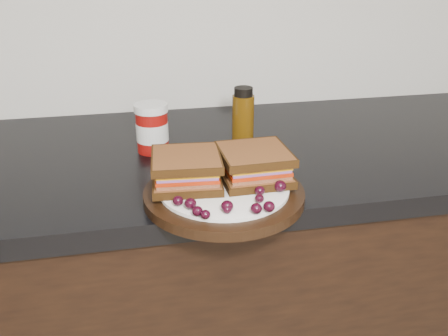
# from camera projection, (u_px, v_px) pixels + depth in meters

# --- Properties ---
(base_cabinets) EXTENTS (3.96, 0.58, 0.86)m
(base_cabinets) POSITION_uv_depth(u_px,v_px,m) (170.00, 324.00, 1.26)
(base_cabinets) COLOR black
(base_cabinets) RESTS_ON ground_plane
(countertop) EXTENTS (3.98, 0.60, 0.04)m
(countertop) POSITION_uv_depth(u_px,v_px,m) (161.00, 161.00, 1.08)
(countertop) COLOR black
(countertop) RESTS_ON base_cabinets
(plate) EXTENTS (0.28, 0.28, 0.02)m
(plate) POSITION_uv_depth(u_px,v_px,m) (224.00, 195.00, 0.87)
(plate) COLOR black
(plate) RESTS_ON countertop
(sandwich_left) EXTENTS (0.13, 0.13, 0.05)m
(sandwich_left) POSITION_uv_depth(u_px,v_px,m) (187.00, 170.00, 0.86)
(sandwich_left) COLOR brown
(sandwich_left) RESTS_ON plate
(sandwich_right) EXTENTS (0.12, 0.12, 0.05)m
(sandwich_right) POSITION_uv_depth(u_px,v_px,m) (254.00, 165.00, 0.88)
(sandwich_right) COLOR brown
(sandwich_right) RESTS_ON plate
(grape_0) EXTENTS (0.02, 0.02, 0.02)m
(grape_0) POSITION_uv_depth(u_px,v_px,m) (178.00, 201.00, 0.80)
(grape_0) COLOR black
(grape_0) RESTS_ON plate
(grape_1) EXTENTS (0.02, 0.02, 0.02)m
(grape_1) POSITION_uv_depth(u_px,v_px,m) (190.00, 204.00, 0.79)
(grape_1) COLOR black
(grape_1) RESTS_ON plate
(grape_2) EXTENTS (0.02, 0.02, 0.02)m
(grape_2) POSITION_uv_depth(u_px,v_px,m) (197.00, 211.00, 0.77)
(grape_2) COLOR black
(grape_2) RESTS_ON plate
(grape_3) EXTENTS (0.02, 0.02, 0.01)m
(grape_3) POSITION_uv_depth(u_px,v_px,m) (205.00, 214.00, 0.76)
(grape_3) COLOR black
(grape_3) RESTS_ON plate
(grape_4) EXTENTS (0.02, 0.02, 0.02)m
(grape_4) POSITION_uv_depth(u_px,v_px,m) (227.00, 206.00, 0.78)
(grape_4) COLOR black
(grape_4) RESTS_ON plate
(grape_5) EXTENTS (0.01, 0.01, 0.01)m
(grape_5) POSITION_uv_depth(u_px,v_px,m) (227.00, 209.00, 0.78)
(grape_5) COLOR black
(grape_5) RESTS_ON plate
(grape_6) EXTENTS (0.02, 0.02, 0.02)m
(grape_6) POSITION_uv_depth(u_px,v_px,m) (256.00, 208.00, 0.78)
(grape_6) COLOR black
(grape_6) RESTS_ON plate
(grape_7) EXTENTS (0.02, 0.02, 0.02)m
(grape_7) POSITION_uv_depth(u_px,v_px,m) (269.00, 206.00, 0.78)
(grape_7) COLOR black
(grape_7) RESTS_ON plate
(grape_8) EXTENTS (0.02, 0.02, 0.01)m
(grape_8) POSITION_uv_depth(u_px,v_px,m) (259.00, 199.00, 0.81)
(grape_8) COLOR black
(grape_8) RESTS_ON plate
(grape_9) EXTENTS (0.02, 0.02, 0.02)m
(grape_9) POSITION_uv_depth(u_px,v_px,m) (260.00, 191.00, 0.83)
(grape_9) COLOR black
(grape_9) RESTS_ON plate
(grape_10) EXTENTS (0.02, 0.02, 0.02)m
(grape_10) POSITION_uv_depth(u_px,v_px,m) (280.00, 186.00, 0.85)
(grape_10) COLOR black
(grape_10) RESTS_ON plate
(grape_11) EXTENTS (0.02, 0.02, 0.02)m
(grape_11) POSITION_uv_depth(u_px,v_px,m) (264.00, 183.00, 0.86)
(grape_11) COLOR black
(grape_11) RESTS_ON plate
(grape_12) EXTENTS (0.02, 0.02, 0.02)m
(grape_12) POSITION_uv_depth(u_px,v_px,m) (270.00, 180.00, 0.87)
(grape_12) COLOR black
(grape_12) RESTS_ON plate
(grape_13) EXTENTS (0.02, 0.02, 0.02)m
(grape_13) POSITION_uv_depth(u_px,v_px,m) (265.00, 170.00, 0.91)
(grape_13) COLOR black
(grape_13) RESTS_ON plate
(grape_14) EXTENTS (0.02, 0.02, 0.02)m
(grape_14) POSITION_uv_depth(u_px,v_px,m) (245.00, 167.00, 0.92)
(grape_14) COLOR black
(grape_14) RESTS_ON plate
(grape_15) EXTENTS (0.02, 0.02, 0.02)m
(grape_15) POSITION_uv_depth(u_px,v_px,m) (200.00, 172.00, 0.90)
(grape_15) COLOR black
(grape_15) RESTS_ON plate
(grape_16) EXTENTS (0.02, 0.02, 0.01)m
(grape_16) POSITION_uv_depth(u_px,v_px,m) (178.00, 177.00, 0.88)
(grape_16) COLOR black
(grape_16) RESTS_ON plate
(grape_17) EXTENTS (0.02, 0.02, 0.02)m
(grape_17) POSITION_uv_depth(u_px,v_px,m) (187.00, 180.00, 0.87)
(grape_17) COLOR black
(grape_17) RESTS_ON plate
(grape_18) EXTENTS (0.02, 0.02, 0.02)m
(grape_18) POSITION_uv_depth(u_px,v_px,m) (172.00, 185.00, 0.85)
(grape_18) COLOR black
(grape_18) RESTS_ON plate
(grape_19) EXTENTS (0.02, 0.02, 0.02)m
(grape_19) POSITION_uv_depth(u_px,v_px,m) (172.00, 192.00, 0.83)
(grape_19) COLOR black
(grape_19) RESTS_ON plate
(grape_20) EXTENTS (0.02, 0.02, 0.02)m
(grape_20) POSITION_uv_depth(u_px,v_px,m) (195.00, 178.00, 0.88)
(grape_20) COLOR black
(grape_20) RESTS_ON plate
(grape_21) EXTENTS (0.02, 0.02, 0.02)m
(grape_21) POSITION_uv_depth(u_px,v_px,m) (188.00, 184.00, 0.86)
(grape_21) COLOR black
(grape_21) RESTS_ON plate
(grape_22) EXTENTS (0.02, 0.02, 0.02)m
(grape_22) POSITION_uv_depth(u_px,v_px,m) (192.00, 188.00, 0.84)
(grape_22) COLOR black
(grape_22) RESTS_ON plate
(condiment_jar) EXTENTS (0.07, 0.07, 0.10)m
(condiment_jar) POSITION_uv_depth(u_px,v_px,m) (152.00, 128.00, 1.06)
(condiment_jar) COLOR maroon
(condiment_jar) RESTS_ON countertop
(oil_bottle) EXTENTS (0.05, 0.05, 0.13)m
(oil_bottle) POSITION_uv_depth(u_px,v_px,m) (243.00, 117.00, 1.08)
(oil_bottle) COLOR #492D07
(oil_bottle) RESTS_ON countertop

